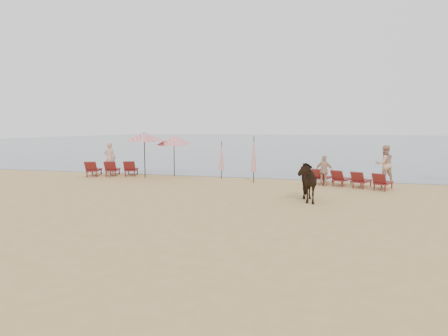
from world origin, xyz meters
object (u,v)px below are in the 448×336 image
(cow, at_px, (305,181))
(lounger_cluster_right, at_px, (351,179))
(lounger_cluster_left, at_px, (112,169))
(umbrella_open_left_a, at_px, (144,137))
(beachgoer_left, at_px, (110,158))
(beachgoer_right_b, at_px, (324,171))
(umbrella_closed_left, at_px, (222,156))
(beachgoer_right_a, at_px, (384,164))
(umbrella_closed_right, at_px, (254,154))
(umbrella_open_left_b, at_px, (174,140))

(cow, bearing_deg, lounger_cluster_right, 51.42)
(lounger_cluster_left, bearing_deg, umbrella_open_left_a, -26.26)
(umbrella_open_left_a, distance_m, beachgoer_left, 3.65)
(cow, height_order, beachgoer_right_b, cow)
(lounger_cluster_right, xyz_separation_m, umbrella_open_left_a, (-11.22, 0.44, 1.97))
(cow, relative_size, beachgoer_left, 0.97)
(umbrella_closed_left, bearing_deg, beachgoer_right_b, -11.71)
(umbrella_open_left_a, height_order, beachgoer_right_b, umbrella_open_left_a)
(umbrella_closed_left, distance_m, beachgoer_right_a, 8.64)
(umbrella_open_left_a, height_order, cow, umbrella_open_left_a)
(umbrella_open_left_a, xyz_separation_m, beachgoer_right_b, (9.97, -0.48, -1.59))
(beachgoer_left, bearing_deg, beachgoer_right_b, 164.32)
(umbrella_open_left_a, relative_size, cow, 1.38)
(lounger_cluster_left, height_order, umbrella_open_left_a, umbrella_open_left_a)
(umbrella_closed_right, height_order, cow, umbrella_closed_right)
(umbrella_closed_right, relative_size, beachgoer_right_a, 1.23)
(lounger_cluster_left, height_order, umbrella_closed_left, umbrella_closed_left)
(lounger_cluster_right, relative_size, umbrella_closed_right, 1.57)
(umbrella_closed_right, bearing_deg, beachgoer_right_b, -1.75)
(lounger_cluster_left, relative_size, lounger_cluster_right, 0.85)
(umbrella_open_left_a, distance_m, beachgoer_right_a, 13.15)
(umbrella_closed_left, bearing_deg, lounger_cluster_right, -9.31)
(lounger_cluster_right, bearing_deg, umbrella_open_left_b, -164.97)
(umbrella_open_left_b, distance_m, umbrella_closed_right, 5.28)
(lounger_cluster_left, bearing_deg, umbrella_closed_right, -24.56)
(lounger_cluster_left, height_order, beachgoer_right_a, beachgoer_right_a)
(umbrella_closed_right, bearing_deg, beachgoer_left, 169.80)
(umbrella_closed_right, xyz_separation_m, beachgoer_left, (-9.52, 1.71, -0.51))
(umbrella_open_left_a, height_order, umbrella_open_left_b, umbrella_open_left_a)
(umbrella_closed_left, bearing_deg, umbrella_closed_right, -27.35)
(beachgoer_right_a, bearing_deg, umbrella_closed_left, -17.45)
(beachgoer_right_b, bearing_deg, cow, 97.60)
(umbrella_closed_right, bearing_deg, cow, -56.60)
(lounger_cluster_left, xyz_separation_m, umbrella_closed_right, (8.69, -0.59, 1.06))
(umbrella_open_left_b, xyz_separation_m, cow, (7.88, -5.72, -1.35))
(lounger_cluster_right, height_order, umbrella_closed_left, umbrella_closed_left)
(lounger_cluster_right, relative_size, umbrella_closed_left, 1.78)
(lounger_cluster_left, distance_m, beachgoer_right_a, 15.33)
(lounger_cluster_right, bearing_deg, umbrella_closed_left, -165.64)
(lounger_cluster_left, height_order, beachgoer_right_b, beachgoer_right_b)
(umbrella_open_left_b, height_order, beachgoer_right_a, umbrella_open_left_b)
(umbrella_open_left_b, xyz_separation_m, beachgoer_left, (-4.48, 0.29, -1.17))
(cow, height_order, beachgoer_right_a, beachgoer_right_a)
(beachgoer_right_a, height_order, beachgoer_right_b, beachgoer_right_a)
(lounger_cluster_right, relative_size, umbrella_open_left_b, 1.53)
(lounger_cluster_right, distance_m, umbrella_open_left_a, 11.40)
(beachgoer_right_a, bearing_deg, lounger_cluster_right, 24.68)
(umbrella_open_left_b, bearing_deg, lounger_cluster_right, -19.97)
(lounger_cluster_right, distance_m, umbrella_open_left_b, 10.12)
(umbrella_open_left_b, height_order, beachgoer_right_b, umbrella_open_left_b)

